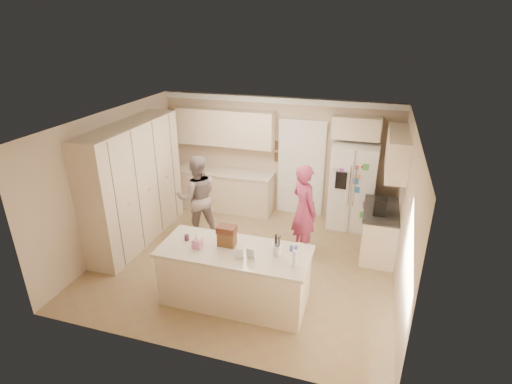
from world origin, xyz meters
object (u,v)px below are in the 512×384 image
(utensil_crock, at_px, (277,250))
(teen_girl, at_px, (304,210))
(coffee_maker, at_px, (380,206))
(teen_boy, at_px, (197,197))
(island_base, at_px, (235,277))
(tissue_box, at_px, (197,243))
(refrigerator, at_px, (353,187))
(dollhouse_body, at_px, (227,239))

(utensil_crock, relative_size, teen_girl, 0.09)
(coffee_maker, bearing_deg, teen_boy, -177.79)
(coffee_maker, distance_m, island_base, 2.87)
(utensil_crock, height_order, tissue_box, utensil_crock)
(coffee_maker, bearing_deg, refrigerator, 115.09)
(dollhouse_body, xyz_separation_m, teen_boy, (-1.26, 1.67, -0.19))
(refrigerator, xyz_separation_m, dollhouse_body, (-1.65, -2.97, 0.14))
(utensil_crock, distance_m, teen_boy, 2.69)
(coffee_maker, height_order, dollhouse_body, coffee_maker)
(island_base, xyz_separation_m, teen_boy, (-1.41, 1.77, 0.41))
(coffee_maker, relative_size, utensil_crock, 2.00)
(teen_girl, bearing_deg, dollhouse_body, 106.92)
(refrigerator, xyz_separation_m, island_base, (-1.50, -3.07, -0.46))
(coffee_maker, height_order, island_base, coffee_maker)
(refrigerator, height_order, teen_girl, refrigerator)
(utensil_crock, relative_size, dollhouse_body, 0.58)
(utensil_crock, distance_m, teen_girl, 1.71)
(refrigerator, xyz_separation_m, utensil_crock, (-0.85, -3.02, 0.10))
(dollhouse_body, height_order, teen_girl, teen_girl)
(coffee_maker, xyz_separation_m, island_base, (-2.05, -1.90, -0.63))
(utensil_crock, bearing_deg, island_base, -175.60)
(dollhouse_body, bearing_deg, teen_girl, 61.98)
(island_base, relative_size, tissue_box, 15.71)
(tissue_box, bearing_deg, teen_girl, 55.37)
(refrigerator, relative_size, coffee_maker, 6.00)
(dollhouse_body, relative_size, teen_girl, 0.15)
(coffee_maker, height_order, tissue_box, coffee_maker)
(refrigerator, relative_size, dollhouse_body, 6.92)
(refrigerator, bearing_deg, dollhouse_body, -117.49)
(dollhouse_body, relative_size, teen_boy, 0.15)
(refrigerator, bearing_deg, tissue_box, -121.33)
(tissue_box, bearing_deg, refrigerator, 57.14)
(utensil_crock, height_order, dollhouse_body, dollhouse_body)
(island_base, bearing_deg, coffee_maker, 42.83)
(island_base, bearing_deg, utensil_crock, 4.40)
(refrigerator, xyz_separation_m, teen_girl, (-0.77, -1.32, -0.03))
(tissue_box, distance_m, teen_girl, 2.25)
(refrigerator, bearing_deg, utensil_crock, -104.17)
(island_base, relative_size, utensil_crock, 14.67)
(island_base, distance_m, teen_boy, 2.30)
(dollhouse_body, bearing_deg, island_base, -33.69)
(utensil_crock, distance_m, tissue_box, 1.21)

